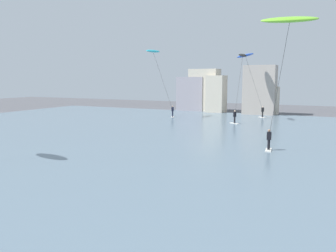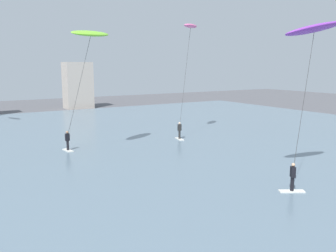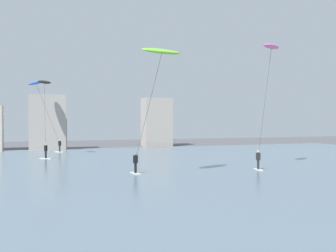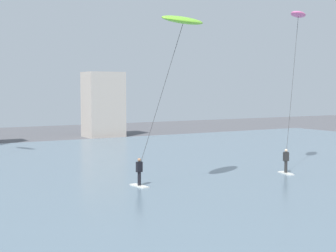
% 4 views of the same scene
% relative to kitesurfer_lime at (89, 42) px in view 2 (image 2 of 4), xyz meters
% --- Properties ---
extents(water_bay, '(84.00, 52.00, 0.10)m').
position_rel_kitesurfer_lime_xyz_m(water_bay, '(-3.86, 4.07, -8.79)').
color(water_bay, slate).
rests_on(water_bay, ground).
extents(kitesurfer_lime, '(3.99, 4.68, 9.75)m').
position_rel_kitesurfer_lime_xyz_m(kitesurfer_lime, '(0.00, 0.00, 0.00)').
color(kitesurfer_lime, silver).
rests_on(kitesurfer_lime, water_bay).
extents(kitesurfer_pink, '(3.68, 2.98, 10.97)m').
position_rel_kitesurfer_lime_xyz_m(kitesurfer_pink, '(10.85, 2.33, 0.81)').
color(kitesurfer_pink, silver).
rests_on(kitesurfer_pink, water_bay).
extents(kitesurfer_purple, '(4.43, 2.09, 9.66)m').
position_rel_kitesurfer_lime_xyz_m(kitesurfer_purple, '(8.05, -13.59, -0.33)').
color(kitesurfer_purple, silver).
rests_on(kitesurfer_purple, water_bay).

